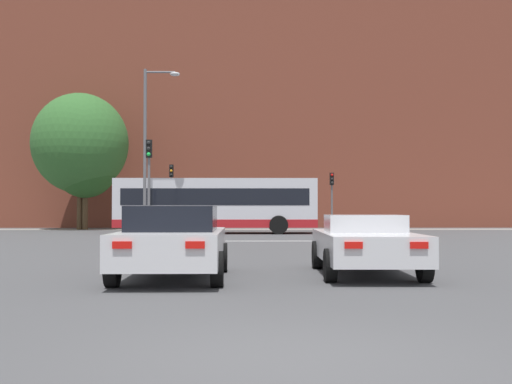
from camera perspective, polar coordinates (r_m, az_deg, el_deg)
ground_plane at (r=6.18m, az=3.44°, el=-14.58°), size 400.00×400.00×0.00m
stop_line_strip at (r=27.23m, az=0.20°, el=-4.37°), size 7.63×0.30×0.01m
far_pavement at (r=41.97m, az=-0.12°, el=-3.34°), size 68.48×2.50×0.01m
brick_civic_building at (r=51.77m, az=-0.27°, el=7.83°), size 38.48×11.62×25.06m
car_saloon_left at (r=12.84m, az=-7.38°, el=-4.37°), size 2.10×4.40×1.44m
car_roadster_right at (r=13.73m, az=9.70°, el=-4.55°), size 2.07×4.48×1.26m
bus_crossing_lead at (r=35.32m, az=-3.56°, el=-1.10°), size 10.94×2.70×3.00m
traffic_light_near_left at (r=28.92m, az=-9.50°, el=1.70°), size 0.26×0.31×4.45m
traffic_light_far_left at (r=41.30m, az=-7.54°, el=0.54°), size 0.26×0.31×4.18m
traffic_light_far_right at (r=41.76m, az=6.76°, el=0.09°), size 0.26×0.31×3.69m
street_lamp_junction at (r=32.84m, az=-9.39°, el=4.90°), size 1.83×0.36×8.42m
pedestrian_waiting at (r=41.53m, az=-9.09°, el=-2.06°), size 0.40×0.46×1.60m
tree_by_building at (r=43.22m, az=-15.36°, el=4.19°), size 6.20×6.20×8.85m
tree_kerbside at (r=42.93m, az=-14.92°, el=2.40°), size 4.18×4.18×6.44m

